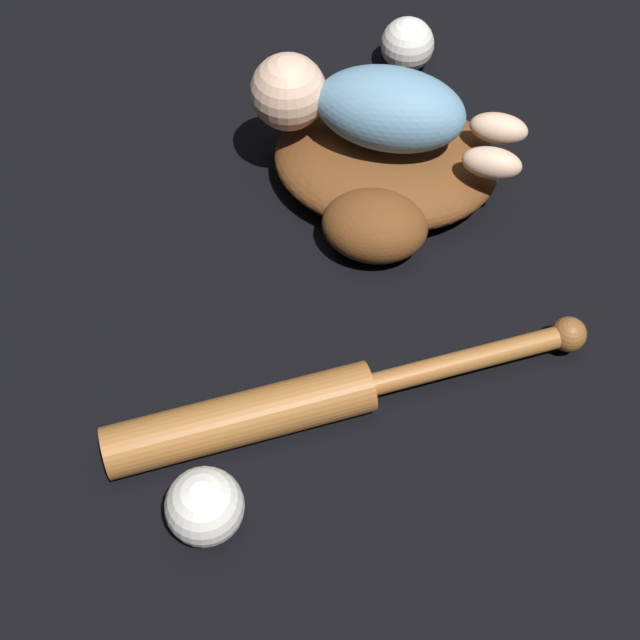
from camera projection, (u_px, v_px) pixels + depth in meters
The scene contains 6 objects.
ground_plane at pixel (372, 158), 1.19m from camera, with size 6.00×6.00×0.00m, color black.
baseball_glove at pixel (384, 171), 1.12m from camera, with size 0.30×0.29×0.08m.
baby_figure at pixel (368, 107), 1.06m from camera, with size 0.34×0.11×0.09m.
baseball_bat at pixel (293, 405), 0.94m from camera, with size 0.48×0.31×0.06m.
baseball at pixel (205, 507), 0.87m from camera, with size 0.08×0.08×0.08m.
baseball_spare at pixel (407, 44), 1.26m from camera, with size 0.08×0.08×0.08m.
Camera 1 is at (-0.14, 0.84, 0.86)m, focal length 50.00 mm.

